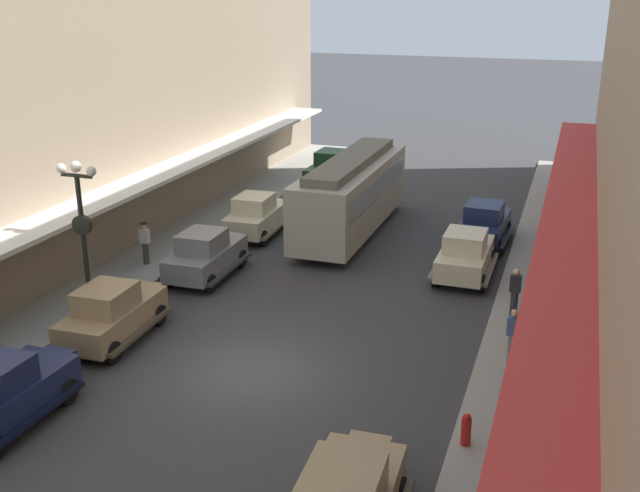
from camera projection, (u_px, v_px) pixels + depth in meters
ground_plane at (251, 371)px, 21.24m from camera, size 200.00×200.00×0.00m
sidewalk_left at (34, 331)px, 23.54m from camera, size 3.00×60.00×0.15m
sidewalk_right at (521, 416)px, 18.89m from camera, size 3.00×60.00×0.15m
parked_car_0 at (1, 392)px, 18.35m from camera, size 2.19×4.28×1.84m
parked_car_1 at (484, 223)px, 31.39m from camera, size 2.28×4.31×1.84m
parked_car_2 at (465, 253)px, 27.81m from camera, size 2.14×4.26×1.84m
parked_car_3 at (205, 253)px, 27.81m from camera, size 2.19×4.28×1.84m
parked_car_4 at (256, 214)px, 32.55m from camera, size 2.25×4.30×1.84m
parked_car_5 at (111, 312)px, 22.82m from camera, size 2.25×4.30×1.84m
parked_car_7 at (330, 167)px, 40.85m from camera, size 2.22×4.29×1.84m
streetcar at (351, 192)px, 32.41m from camera, size 2.54×9.60×3.46m
lamp_post_with_clock at (83, 233)px, 23.60m from camera, size 1.42×0.44×5.16m
fire_hydrant at (466, 429)px, 17.48m from camera, size 0.24×0.24×0.82m
pedestrian_0 at (560, 308)px, 22.91m from camera, size 0.36×0.28×1.67m
pedestrian_1 at (513, 335)px, 21.19m from camera, size 0.36×0.24×1.64m
pedestrian_2 at (569, 286)px, 24.56m from camera, size 0.36×0.28×1.67m
pedestrian_3 at (515, 292)px, 24.19m from camera, size 0.36×0.24×1.64m
pedestrian_4 at (145, 243)px, 28.74m from camera, size 0.36×0.28×1.67m
pedestrian_5 at (558, 207)px, 33.44m from camera, size 0.36×0.24×1.64m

